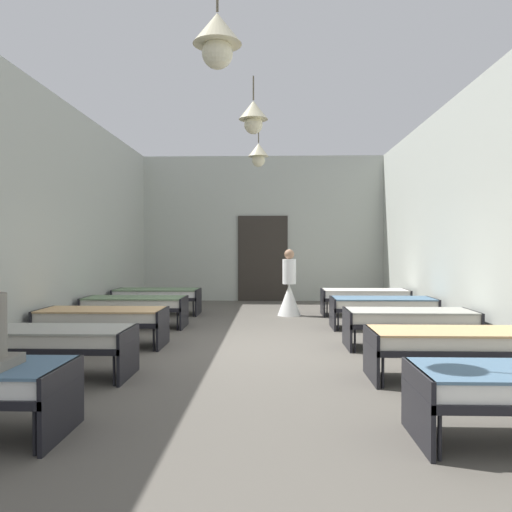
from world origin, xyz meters
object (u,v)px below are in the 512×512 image
Objects in this scene: bed_right_row_1 at (453,342)px; bed_left_row_4 at (157,295)px; bed_left_row_1 at (49,340)px; bed_right_row_4 at (365,296)px; bed_right_row_3 at (383,305)px; bed_left_row_2 at (102,318)px; bed_left_row_3 at (135,304)px; bed_right_row_2 at (409,319)px; nurse_near_aisle at (289,292)px.

bed_right_row_1 and bed_left_row_4 have the same top height.
bed_right_row_1 is (4.65, 0.00, 0.00)m from bed_left_row_1.
bed_right_row_1 is 1.00× the size of bed_right_row_4.
bed_right_row_1 is 1.00× the size of bed_right_row_3.
bed_left_row_2 is 1.00× the size of bed_left_row_4.
bed_left_row_3 and bed_right_row_4 have the same top height.
bed_left_row_3 is 4.65m from bed_right_row_3.
bed_left_row_3 is (-4.65, 3.80, 0.00)m from bed_right_row_1.
bed_left_row_2 is 1.00× the size of bed_right_row_2.
bed_left_row_1 is 1.00× the size of bed_right_row_1.
bed_right_row_4 is (4.65, 0.00, 0.00)m from bed_left_row_4.
nurse_near_aisle is (-1.68, -0.10, 0.09)m from bed_right_row_4.
bed_right_row_2 is 1.00× the size of bed_right_row_3.
bed_right_row_2 is 5.02m from bed_left_row_3.
bed_left_row_4 is 4.65m from bed_right_row_4.
bed_left_row_2 and bed_right_row_3 have the same top height.
bed_right_row_2 is (4.65, 0.00, 0.00)m from bed_left_row_2.
bed_left_row_3 is (-4.65, 1.90, 0.00)m from bed_right_row_2.
bed_left_row_2 is 1.00× the size of bed_right_row_4.
bed_left_row_1 and bed_left_row_4 have the same top height.
bed_right_row_2 is 1.00× the size of bed_left_row_4.
nurse_near_aisle is at bearing 51.26° from bed_left_row_2.
bed_left_row_2 is at bearing -140.75° from bed_right_row_4.
bed_right_row_1 is 5.02m from bed_left_row_2.
bed_right_row_4 is 1.69m from nurse_near_aisle.
nurse_near_aisle reaches higher than bed_left_row_1.
bed_left_row_3 is (0.00, 3.80, 0.00)m from bed_left_row_1.
bed_right_row_4 is (0.00, 1.90, 0.00)m from bed_right_row_3.
bed_left_row_1 is 7.36m from bed_right_row_4.
bed_left_row_4 is (0.00, 5.70, 0.00)m from bed_left_row_1.
bed_right_row_1 is 1.00× the size of bed_left_row_4.
bed_left_row_4 is 1.00× the size of bed_right_row_4.
bed_left_row_1 is at bearing -90.00° from bed_left_row_2.
bed_left_row_1 and bed_right_row_1 have the same top height.
bed_right_row_3 is 1.28× the size of nurse_near_aisle.
bed_left_row_1 is 4.65m from bed_right_row_1.
bed_right_row_1 is at bearing -90.00° from bed_right_row_3.
bed_right_row_1 and bed_left_row_2 have the same top height.
bed_right_row_3 is 1.00× the size of bed_right_row_4.
bed_right_row_2 is at bearing 73.44° from nurse_near_aisle.
bed_right_row_2 is at bearing -39.25° from bed_left_row_4.
bed_left_row_2 is at bearing 180.00° from bed_right_row_2.
bed_right_row_3 is at bearing 92.03° from nurse_near_aisle.
nurse_near_aisle is (2.97, 5.60, 0.09)m from bed_left_row_1.
bed_right_row_2 is at bearing -90.00° from bed_right_row_4.
bed_right_row_2 and bed_left_row_3 have the same top height.
bed_right_row_3 is (4.65, 3.80, 0.00)m from bed_left_row_1.
bed_right_row_1 and bed_right_row_4 have the same top height.
bed_left_row_4 is (-4.65, 3.80, 0.00)m from bed_right_row_2.
bed_left_row_4 is (-4.65, 5.70, 0.00)m from bed_right_row_1.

